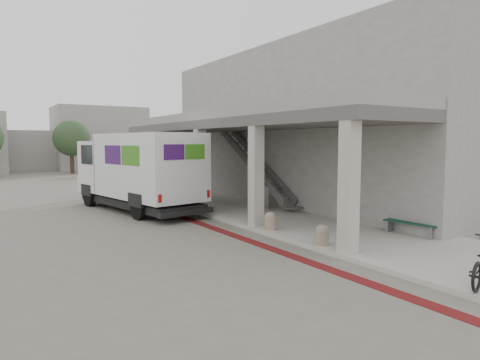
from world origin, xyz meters
TOP-DOWN VIEW (x-y plane):
  - ground at (0.00, 0.00)m, footprint 120.00×120.00m
  - bike_lane_stripe at (1.00, 2.00)m, footprint 0.35×40.00m
  - sidewalk at (4.00, 0.00)m, footprint 4.40×28.00m
  - transit_building at (6.83, 4.50)m, footprint 7.60×17.00m
  - distant_backdrop at (-2.84, 35.89)m, footprint 28.00×10.00m
  - tree_mid at (2.00, 30.00)m, footprint 3.20×3.20m
  - tree_right at (10.00, 29.00)m, footprint 3.20×3.20m
  - fedex_truck at (0.13, 6.28)m, footprint 3.43×7.67m
  - bench at (5.12, -3.06)m, footprint 0.59×1.62m
  - bollard_near at (2.10, -0.29)m, footprint 0.37×0.37m
  - bollard_far at (2.10, -2.60)m, footprint 0.36×0.36m
  - utility_cabinet at (4.30, 3.36)m, footprint 0.53×0.63m

SIDE VIEW (x-z plane):
  - ground at x=0.00m, z-range 0.00..0.00m
  - bike_lane_stripe at x=1.00m, z-range 0.00..0.01m
  - sidewalk at x=4.00m, z-range 0.00..0.12m
  - bench at x=5.12m, z-range 0.20..0.57m
  - bollard_far at x=2.10m, z-range 0.12..0.66m
  - bollard_near at x=2.10m, z-range 0.12..0.68m
  - utility_cabinet at x=4.30m, z-range 0.12..1.05m
  - fedex_truck at x=0.13m, z-range 0.10..3.26m
  - distant_backdrop at x=-2.84m, z-range -0.55..5.95m
  - tree_mid at x=2.00m, z-range 0.78..5.58m
  - tree_right at x=10.00m, z-range 0.78..5.58m
  - transit_building at x=6.83m, z-range -0.10..6.90m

